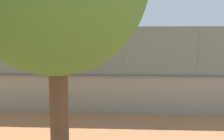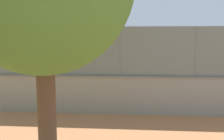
{
  "view_description": "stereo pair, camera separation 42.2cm",
  "coord_description": "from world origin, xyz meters",
  "px_view_note": "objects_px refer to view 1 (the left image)",
  "views": [
    {
      "loc": [
        0.49,
        24.62,
        3.46
      ],
      "look_at": [
        1.7,
        7.46,
        1.25
      ],
      "focal_mm": 40.7,
      "sensor_mm": 36.0,
      "label": 1
    },
    {
      "loc": [
        0.07,
        24.58,
        3.46
      ],
      "look_at": [
        1.7,
        7.46,
        1.25
      ],
      "focal_mm": 40.7,
      "sensor_mm": 36.0,
      "label": 2
    }
  ],
  "objects_px": {
    "player_crossing_court": "(79,73)",
    "sports_ball": "(125,59)",
    "spare_ball_by_wall": "(24,101)",
    "player_foreground_swinging": "(119,63)"
  },
  "relations": [
    {
      "from": "player_crossing_court",
      "to": "sports_ball",
      "type": "xyz_separation_m",
      "value": [
        -3.02,
        -6.81,
        0.44
      ]
    },
    {
      "from": "spare_ball_by_wall",
      "to": "player_foreground_swinging",
      "type": "bearing_deg",
      "value": -110.64
    },
    {
      "from": "player_foreground_swinging",
      "to": "player_crossing_court",
      "type": "relative_size",
      "value": 0.95
    },
    {
      "from": "sports_ball",
      "to": "spare_ball_by_wall",
      "type": "bearing_deg",
      "value": 64.83
    },
    {
      "from": "player_crossing_court",
      "to": "sports_ball",
      "type": "relative_size",
      "value": 9.86
    },
    {
      "from": "player_foreground_swinging",
      "to": "spare_ball_by_wall",
      "type": "bearing_deg",
      "value": 69.36
    },
    {
      "from": "player_foreground_swinging",
      "to": "sports_ball",
      "type": "xyz_separation_m",
      "value": [
        -0.59,
        1.18,
        0.5
      ]
    },
    {
      "from": "player_crossing_court",
      "to": "spare_ball_by_wall",
      "type": "height_order",
      "value": "player_crossing_court"
    },
    {
      "from": "player_foreground_swinging",
      "to": "spare_ball_by_wall",
      "type": "distance_m",
      "value": 13.19
    },
    {
      "from": "player_foreground_swinging",
      "to": "sports_ball",
      "type": "height_order",
      "value": "player_foreground_swinging"
    }
  ]
}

